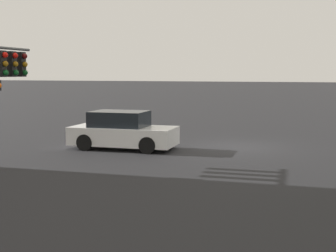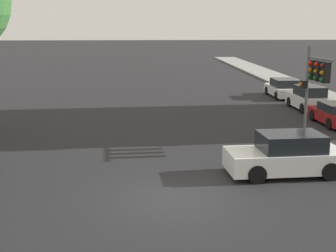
% 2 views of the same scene
% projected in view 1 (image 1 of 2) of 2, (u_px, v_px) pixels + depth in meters
% --- Properties ---
extents(ground_plane, '(300.00, 300.00, 0.00)m').
position_uv_depth(ground_plane, '(237.00, 147.00, 20.25)').
color(ground_plane, black).
extents(traffic_signal, '(0.71, 2.56, 4.54)m').
position_uv_depth(traffic_signal, '(7.00, 71.00, 16.29)').
color(traffic_signal, '#515456').
rests_on(traffic_signal, ground_plane).
extents(crossing_car_1, '(4.49, 2.17, 1.59)m').
position_uv_depth(crossing_car_1, '(122.00, 131.00, 19.61)').
color(crossing_car_1, silver).
rests_on(crossing_car_1, ground_plane).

